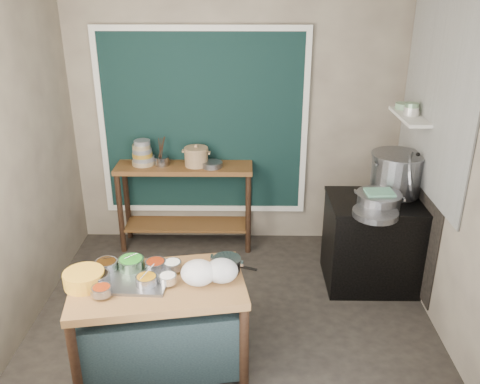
{
  "coord_description": "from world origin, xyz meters",
  "views": [
    {
      "loc": [
        0.11,
        -3.77,
        2.8
      ],
      "look_at": [
        0.06,
        0.25,
        1.09
      ],
      "focal_mm": 38.0,
      "sensor_mm": 36.0,
      "label": 1
    }
  ],
  "objects_px": {
    "back_counter": "(186,206)",
    "stock_pot": "(396,174)",
    "prep_table": "(161,325)",
    "stove_block": "(374,243)",
    "ceramic_crock": "(196,157)",
    "saucepan": "(227,265)",
    "condiment_tray": "(133,281)",
    "utensil_cup": "(162,161)",
    "yellow_basin": "(84,279)",
    "steamer": "(379,200)"
  },
  "relations": [
    {
      "from": "back_counter",
      "to": "ceramic_crock",
      "type": "relative_size",
      "value": 5.48
    },
    {
      "from": "ceramic_crock",
      "to": "stove_block",
      "type": "bearing_deg",
      "value": -22.46
    },
    {
      "from": "utensil_cup",
      "to": "back_counter",
      "type": "bearing_deg",
      "value": -1.71
    },
    {
      "from": "stove_block",
      "to": "condiment_tray",
      "type": "height_order",
      "value": "stove_block"
    },
    {
      "from": "utensil_cup",
      "to": "stock_pot",
      "type": "xyz_separation_m",
      "value": [
        2.31,
        -0.56,
        0.08
      ]
    },
    {
      "from": "stove_block",
      "to": "yellow_basin",
      "type": "relative_size",
      "value": 3.09
    },
    {
      "from": "back_counter",
      "to": "saucepan",
      "type": "distance_m",
      "value": 1.89
    },
    {
      "from": "condiment_tray",
      "to": "steamer",
      "type": "distance_m",
      "value": 2.28
    },
    {
      "from": "steamer",
      "to": "stove_block",
      "type": "bearing_deg",
      "value": 72.28
    },
    {
      "from": "prep_table",
      "to": "yellow_basin",
      "type": "relative_size",
      "value": 4.3
    },
    {
      "from": "yellow_basin",
      "to": "steamer",
      "type": "xyz_separation_m",
      "value": [
        2.35,
        1.1,
        0.14
      ]
    },
    {
      "from": "condiment_tray",
      "to": "saucepan",
      "type": "distance_m",
      "value": 0.7
    },
    {
      "from": "condiment_tray",
      "to": "saucepan",
      "type": "xyz_separation_m",
      "value": [
        0.68,
        0.15,
        0.05
      ]
    },
    {
      "from": "yellow_basin",
      "to": "saucepan",
      "type": "xyz_separation_m",
      "value": [
        1.01,
        0.19,
        0.0
      ]
    },
    {
      "from": "saucepan",
      "to": "stove_block",
      "type": "bearing_deg",
      "value": 58.08
    },
    {
      "from": "utensil_cup",
      "to": "steamer",
      "type": "bearing_deg",
      "value": -22.9
    },
    {
      "from": "yellow_basin",
      "to": "steamer",
      "type": "bearing_deg",
      "value": 25.08
    },
    {
      "from": "ceramic_crock",
      "to": "stock_pot",
      "type": "relative_size",
      "value": 0.52
    },
    {
      "from": "prep_table",
      "to": "stock_pot",
      "type": "height_order",
      "value": "stock_pot"
    },
    {
      "from": "steamer",
      "to": "utensil_cup",
      "type": "bearing_deg",
      "value": 157.1
    },
    {
      "from": "stove_block",
      "to": "utensil_cup",
      "type": "relative_size",
      "value": 5.69
    },
    {
      "from": "prep_table",
      "to": "back_counter",
      "type": "bearing_deg",
      "value": 81.08
    },
    {
      "from": "yellow_basin",
      "to": "stock_pot",
      "type": "bearing_deg",
      "value": 28.87
    },
    {
      "from": "back_counter",
      "to": "stock_pot",
      "type": "bearing_deg",
      "value": -14.9
    },
    {
      "from": "condiment_tray",
      "to": "stock_pot",
      "type": "bearing_deg",
      "value": 31.49
    },
    {
      "from": "stove_block",
      "to": "stock_pot",
      "type": "bearing_deg",
      "value": 44.31
    },
    {
      "from": "utensil_cup",
      "to": "steamer",
      "type": "relative_size",
      "value": 0.38
    },
    {
      "from": "stove_block",
      "to": "saucepan",
      "type": "xyz_separation_m",
      "value": [
        -1.38,
        -1.05,
        0.38
      ]
    },
    {
      "from": "back_counter",
      "to": "saucepan",
      "type": "height_order",
      "value": "back_counter"
    },
    {
      "from": "back_counter",
      "to": "steamer",
      "type": "bearing_deg",
      "value": -25.25
    },
    {
      "from": "prep_table",
      "to": "saucepan",
      "type": "xyz_separation_m",
      "value": [
        0.5,
        0.15,
        0.43
      ]
    },
    {
      "from": "utensil_cup",
      "to": "ceramic_crock",
      "type": "bearing_deg",
      "value": -1.06
    },
    {
      "from": "yellow_basin",
      "to": "ceramic_crock",
      "type": "bearing_deg",
      "value": 72.34
    },
    {
      "from": "condiment_tray",
      "to": "back_counter",
      "type": "bearing_deg",
      "value": 85.27
    },
    {
      "from": "stock_pot",
      "to": "saucepan",
      "type": "bearing_deg",
      "value": -141.82
    },
    {
      "from": "stock_pot",
      "to": "condiment_tray",
      "type": "bearing_deg",
      "value": -148.51
    },
    {
      "from": "back_counter",
      "to": "stove_block",
      "type": "bearing_deg",
      "value": -21.02
    },
    {
      "from": "ceramic_crock",
      "to": "saucepan",
      "type": "bearing_deg",
      "value": -77.77
    },
    {
      "from": "stock_pot",
      "to": "prep_table",
      "type": "bearing_deg",
      "value": -146.21
    },
    {
      "from": "saucepan",
      "to": "steamer",
      "type": "xyz_separation_m",
      "value": [
        1.33,
        0.91,
        0.14
      ]
    },
    {
      "from": "stove_block",
      "to": "saucepan",
      "type": "height_order",
      "value": "saucepan"
    },
    {
      "from": "condiment_tray",
      "to": "stock_pot",
      "type": "height_order",
      "value": "stock_pot"
    },
    {
      "from": "saucepan",
      "to": "back_counter",
      "type": "bearing_deg",
      "value": 127.06
    },
    {
      "from": "stove_block",
      "to": "saucepan",
      "type": "distance_m",
      "value": 1.78
    },
    {
      "from": "steamer",
      "to": "prep_table",
      "type": "bearing_deg",
      "value": -150.02
    },
    {
      "from": "prep_table",
      "to": "condiment_tray",
      "type": "height_order",
      "value": "condiment_tray"
    },
    {
      "from": "ceramic_crock",
      "to": "stock_pot",
      "type": "distance_m",
      "value": 2.02
    },
    {
      "from": "condiment_tray",
      "to": "stock_pot",
      "type": "relative_size",
      "value": 1.01
    },
    {
      "from": "steamer",
      "to": "ceramic_crock",
      "type": "bearing_deg",
      "value": 153.05
    },
    {
      "from": "prep_table",
      "to": "stove_block",
      "type": "relative_size",
      "value": 1.39
    }
  ]
}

